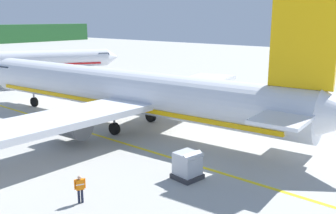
{
  "coord_description": "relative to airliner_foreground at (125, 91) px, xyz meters",
  "views": [
    {
      "loc": [
        -7.63,
        -3.38,
        10.07
      ],
      "look_at": [
        17.07,
        17.7,
        2.42
      ],
      "focal_mm": 40.49,
      "sensor_mm": 36.0,
      "label": 1
    }
  ],
  "objects": [
    {
      "name": "crew_marshaller",
      "position": [
        -9.22,
        3.8,
        -2.44
      ],
      "size": [
        0.48,
        0.49,
        1.62
      ],
      "color": "#191E33",
      "rests_on": "ground"
    },
    {
      "name": "airliner_mid_apron",
      "position": [
        10.31,
        37.71,
        -0.61
      ],
      "size": [
        30.61,
        26.0,
        9.78
      ],
      "color": "silver",
      "rests_on": "ground"
    },
    {
      "name": "apron_guide_line",
      "position": [
        -3.62,
        -4.43,
        -3.39
      ],
      "size": [
        0.3,
        60.0,
        0.01
      ],
      "primitive_type": "cube",
      "color": "yellow",
      "rests_on": "ground"
    },
    {
      "name": "cargo_container_near",
      "position": [
        -5.77,
        -11.81,
        -2.51
      ],
      "size": [
        1.8,
        1.8,
        1.87
      ],
      "color": "#333338",
      "rests_on": "ground"
    },
    {
      "name": "crew_loader_left",
      "position": [
        -12.27,
        -9.29,
        -2.43
      ],
      "size": [
        0.57,
        0.41,
        1.63
      ],
      "color": "#191E33",
      "rests_on": "ground"
    },
    {
      "name": "airliner_foreground",
      "position": [
        0.0,
        0.0,
        0.0
      ],
      "size": [
        34.56,
        41.74,
        11.9
      ],
      "color": "silver",
      "rests_on": "ground"
    }
  ]
}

